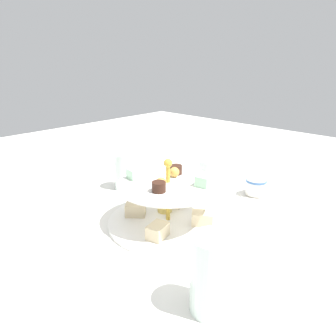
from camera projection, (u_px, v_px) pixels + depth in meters
The scene contains 8 objects.
ground_plane at pixel (168, 223), 0.76m from camera, with size 2.40×2.40×0.00m, color silver.
tiered_serving_stand at pixel (168, 205), 0.75m from camera, with size 0.28×0.28×0.16m.
water_glass_tall_right at pixel (212, 275), 0.48m from camera, with size 0.07×0.07×0.13m, color silver.
water_glass_short_left at pixel (208, 172), 0.99m from camera, with size 0.06×0.06×0.08m, color silver.
teacup_with_saucer at pixel (256, 188), 0.90m from camera, with size 0.09×0.09×0.05m.
butter_knife_left at pixel (16, 255), 0.63m from camera, with size 0.17×0.01×0.00m, color silver.
butter_knife_right at pixel (317, 240), 0.69m from camera, with size 0.17×0.01×0.00m, color silver.
water_glass_mid_back at pixel (124, 171), 0.95m from camera, with size 0.06×0.06×0.11m, color silver.
Camera 1 is at (-0.46, 0.49, 0.37)m, focal length 33.91 mm.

